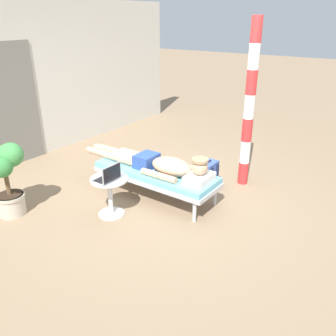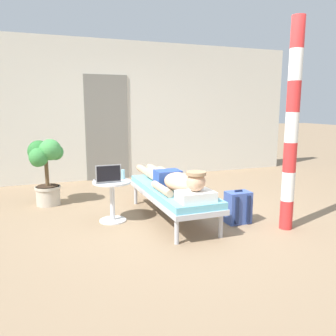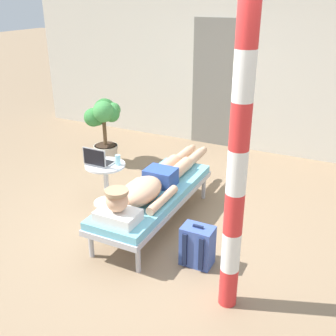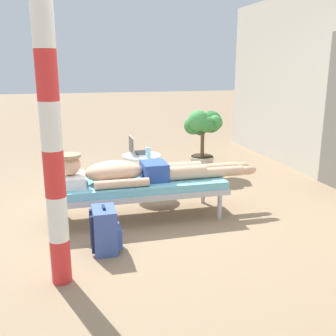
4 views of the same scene
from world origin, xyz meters
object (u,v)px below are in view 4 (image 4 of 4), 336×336
at_px(lounge_chair, 140,187).
at_px(backpack, 105,230).
at_px(side_table, 142,168).
at_px(laptop, 137,150).
at_px(drink_glass, 148,153).
at_px(porch_post, 51,126).
at_px(person_reclining, 136,172).
at_px(potted_plant, 203,133).

height_order(lounge_chair, backpack, backpack).
bearing_deg(side_table, laptop, -139.48).
bearing_deg(drink_glass, porch_post, -31.13).
height_order(side_table, backpack, side_table).
xyz_separation_m(person_reclining, porch_post, (1.14, -0.79, 0.69)).
height_order(laptop, drink_glass, laptop).
bearing_deg(side_table, lounge_chair, -12.31).
bearing_deg(backpack, laptop, 159.55).
xyz_separation_m(laptop, backpack, (1.51, -0.56, -0.39)).
bearing_deg(person_reclining, backpack, -30.06).
bearing_deg(potted_plant, backpack, -37.60).
xyz_separation_m(person_reclining, drink_glass, (-0.60, 0.26, 0.07)).
relative_size(lounge_chair, backpack, 4.32).
xyz_separation_m(side_table, laptop, (-0.06, -0.05, 0.23)).
height_order(person_reclining, porch_post, porch_post).
bearing_deg(porch_post, person_reclining, 145.29).
bearing_deg(person_reclining, porch_post, -34.71).
relative_size(potted_plant, porch_post, 0.41).
height_order(side_table, potted_plant, potted_plant).
relative_size(lounge_chair, laptop, 5.90).
bearing_deg(drink_glass, side_table, -160.72).
bearing_deg(person_reclining, lounge_chair, 90.00).
bearing_deg(person_reclining, potted_plant, 139.30).
xyz_separation_m(side_table, potted_plant, (-0.76, 1.09, 0.27)).
relative_size(drink_glass, backpack, 0.29).
xyz_separation_m(potted_plant, porch_post, (2.64, -2.08, 0.58)).
distance_m(person_reclining, side_table, 0.79).
bearing_deg(porch_post, potted_plant, 141.76).
height_order(drink_glass, porch_post, porch_post).
bearing_deg(porch_post, drink_glass, 148.87).
relative_size(backpack, porch_post, 0.18).
xyz_separation_m(lounge_chair, laptop, (-0.81, 0.11, 0.24)).
height_order(person_reclining, backpack, person_reclining).
bearing_deg(side_table, potted_plant, 124.84).
xyz_separation_m(laptop, porch_post, (1.95, -0.94, 0.62)).
relative_size(side_table, laptop, 1.69).
bearing_deg(lounge_chair, person_reclining, -90.00).
height_order(backpack, potted_plant, potted_plant).
distance_m(laptop, potted_plant, 1.33).
bearing_deg(porch_post, laptop, 154.11).
bearing_deg(backpack, drink_glass, 152.86).
xyz_separation_m(lounge_chair, side_table, (-0.75, 0.16, 0.01)).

